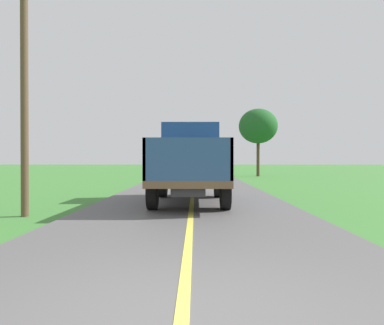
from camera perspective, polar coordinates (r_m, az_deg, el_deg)
name	(u,v)px	position (r m, az deg, el deg)	size (l,w,h in m)	color
road_surface	(182,324)	(3.55, -1.64, -24.25)	(6.40, 120.00, 0.08)	#565454
centre_line	(182,319)	(3.54, -1.64, -23.62)	(0.14, 108.00, 0.01)	#E0D64C
banana_truck_near	(190,161)	(12.75, -0.35, 0.27)	(2.38, 5.82, 2.80)	#2D2D30
utility_pole_roadside	(24,64)	(10.85, -25.10, 13.97)	(1.75, 0.20, 7.61)	brown
roadside_tree_near_left	(258,126)	(33.06, 10.47, 5.68)	(3.48, 3.48, 6.09)	#4C3823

